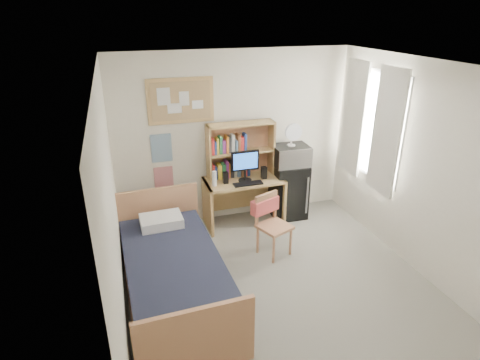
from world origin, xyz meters
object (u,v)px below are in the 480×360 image
object	(u,v)px
speaker_left	(226,178)
microwave	(290,155)
monitor	(245,167)
speaker_right	(264,173)
mini_fridge	(288,190)
desk_chair	(275,226)
desk	(244,201)
bulletin_board	(181,101)
desk_fan	(292,136)
bed	(174,279)

from	to	relation	value
speaker_left	microwave	distance (m)	1.08
monitor	speaker_right	bearing A→B (deg)	-0.00
mini_fridge	speaker_left	size ratio (longest dim) A/B	5.04
desk_chair	monitor	size ratio (longest dim) A/B	1.90
desk	desk_chair	bearing A→B (deg)	-82.73
speaker_left	bulletin_board	bearing A→B (deg)	145.73
speaker_left	desk_chair	bearing A→B (deg)	-64.78
monitor	desk_fan	size ratio (longest dim) A/B	1.40
bulletin_board	desk_chair	size ratio (longest dim) A/B	1.10
bulletin_board	speaker_right	size ratio (longest dim) A/B	5.04
mini_fridge	bed	xyz separation A→B (m)	(-2.07, -1.54, -0.15)
desk_chair	microwave	xyz separation A→B (m)	(0.63, 0.97, 0.61)
mini_fridge	speaker_left	world-z (taller)	speaker_left
desk_chair	monitor	bearing A→B (deg)	76.18
microwave	desk_fan	distance (m)	0.32
desk	desk_fan	size ratio (longest dim) A/B	3.67
monitor	desk	bearing A→B (deg)	90.00
speaker_left	desk	bearing A→B (deg)	11.31
bed	speaker_left	size ratio (longest dim) A/B	12.08
monitor	desk_fan	world-z (taller)	desk_fan
desk	mini_fridge	world-z (taller)	mini_fridge
bulletin_board	speaker_right	world-z (taller)	bulletin_board
desk_fan	desk_chair	bearing A→B (deg)	-121.31
mini_fridge	monitor	size ratio (longest dim) A/B	1.96
speaker_left	microwave	bearing A→B (deg)	3.88
bulletin_board	monitor	size ratio (longest dim) A/B	2.09
bulletin_board	desk_chair	distance (m)	2.18
desk_fan	microwave	bearing A→B (deg)	0.00
mini_fridge	monitor	distance (m)	0.93
desk_fan	bulletin_board	bearing A→B (deg)	171.60
desk	bed	size ratio (longest dim) A/B	0.56
desk	microwave	world-z (taller)	microwave
bulletin_board	microwave	bearing A→B (deg)	-10.06
bulletin_board	speaker_left	xyz separation A→B (m)	(0.54, -0.36, -1.09)
monitor	microwave	xyz separation A→B (m)	(0.76, 0.08, 0.07)
desk	monitor	bearing A→B (deg)	-90.00
speaker_left	desk_fan	bearing A→B (deg)	3.88
bulletin_board	desk_chair	world-z (taller)	bulletin_board
monitor	bulletin_board	bearing A→B (deg)	156.41
monitor	microwave	world-z (taller)	microwave
desk	desk_chair	xyz separation A→B (m)	(0.13, -0.96, 0.06)
desk_chair	microwave	bearing A→B (deg)	35.11
speaker_right	desk_fan	world-z (taller)	desk_fan
speaker_right	microwave	world-z (taller)	microwave
monitor	mini_fridge	bearing A→B (deg)	6.90
bulletin_board	desk_chair	xyz separation A→B (m)	(0.96, -1.25, -1.49)
desk	microwave	size ratio (longest dim) A/B	2.22
desk	speaker_right	bearing A→B (deg)	-11.31
desk_chair	speaker_left	world-z (taller)	speaker_left
speaker_right	monitor	bearing A→B (deg)	180.00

